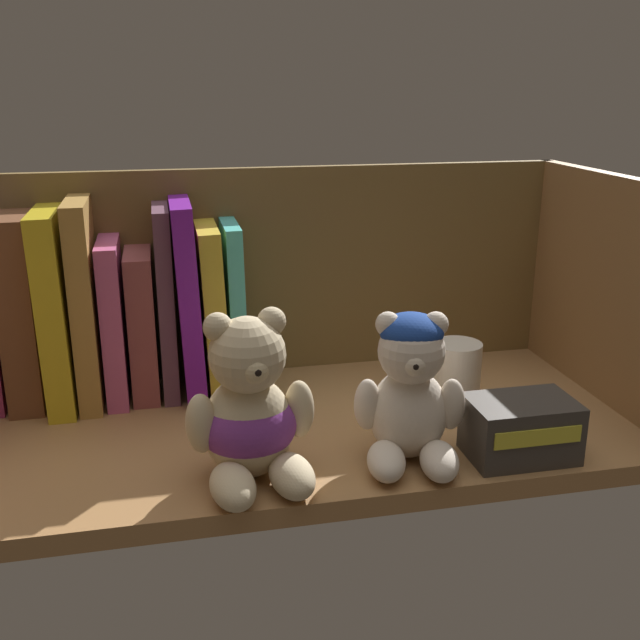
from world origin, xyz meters
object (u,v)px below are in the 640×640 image
object	(u,v)px
book_2	(23,310)
book_5	(114,318)
book_6	(142,322)
book_7	(166,300)
book_8	(187,296)
teddy_bear_larger	(249,415)
book_4	(87,300)
pillar_candle	(456,376)
book_9	(212,306)
book_3	(58,305)
teddy_bear_smaller	(410,392)
book_10	(233,305)
small_product_box	(521,429)

from	to	relation	value
book_2	book_5	size ratio (longest dim) A/B	1.17
book_6	book_7	distance (cm)	3.64
book_8	teddy_bear_larger	bearing A→B (deg)	-79.53
book_4	pillar_candle	world-z (taller)	book_4
book_4	book_7	bearing A→B (deg)	0.00
book_5	book_9	size ratio (longest dim) A/B	0.94
book_3	book_2	bearing A→B (deg)	180.00
book_8	book_9	bearing A→B (deg)	0.00
book_8	teddy_bear_larger	size ratio (longest dim) A/B	1.40
book_3	teddy_bear_smaller	distance (cm)	39.64
book_4	book_10	distance (cm)	16.03
book_2	book_9	bearing A→B (deg)	0.00
book_2	book_9	distance (cm)	20.13
teddy_bear_smaller	book_3	bearing A→B (deg)	146.29
book_2	teddy_bear_smaller	bearing A→B (deg)	-31.01
teddy_bear_larger	book_4	bearing A→B (deg)	123.88
book_5	book_10	size ratio (longest dim) A/B	0.93
book_5	teddy_bear_smaller	size ratio (longest dim) A/B	1.25
teddy_bear_smaller	small_product_box	bearing A→B (deg)	-10.10
book_3	book_5	world-z (taller)	book_3
book_9	book_7	bearing A→B (deg)	180.00
book_6	pillar_candle	size ratio (longest dim) A/B	2.18
book_9	pillar_candle	bearing A→B (deg)	-26.39
book_6	pillar_candle	xyz separation A→B (cm)	(32.61, -12.32, -4.44)
book_4	book_6	size ratio (longest dim) A/B	1.36
book_6	book_3	bearing A→B (deg)	180.00
book_6	pillar_candle	distance (cm)	35.14
book_7	book_10	bearing A→B (deg)	0.00
teddy_bear_larger	book_2	bearing A→B (deg)	134.09
book_2	book_6	xyz separation A→B (cm)	(12.34, 0.00, -2.25)
pillar_candle	book_2	bearing A→B (deg)	164.67
book_2	book_10	xyz separation A→B (cm)	(22.57, 0.00, -0.87)
book_5	teddy_bear_larger	size ratio (longest dim) A/B	1.15
small_product_box	book_7	bearing A→B (deg)	143.22
teddy_bear_smaller	small_product_box	xyz separation A→B (cm)	(10.40, -1.85, -3.91)
teddy_bear_larger	small_product_box	distance (cm)	25.53
book_8	book_10	size ratio (longest dim) A/B	1.14
teddy_bear_smaller	book_2	bearing A→B (deg)	148.99
book_6	book_8	distance (cm)	5.78
book_7	small_product_box	world-z (taller)	book_7
book_2	book_4	xyz separation A→B (cm)	(6.61, 0.00, 0.70)
teddy_bear_larger	teddy_bear_smaller	xyz separation A→B (cm)	(14.87, 0.36, 0.65)
book_5	book_6	world-z (taller)	book_5
book_2	book_4	bearing A→B (deg)	0.00
book_10	teddy_bear_larger	xyz separation A→B (cm)	(-1.02, -22.25, -3.46)
small_product_box	book_9	bearing A→B (deg)	138.37
book_9	small_product_box	bearing A→B (deg)	-41.63
book_10	pillar_candle	distance (cm)	26.21
teddy_bear_smaller	book_4	bearing A→B (deg)	143.70
book_5	pillar_candle	xyz separation A→B (cm)	(35.60, -12.32, -5.15)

